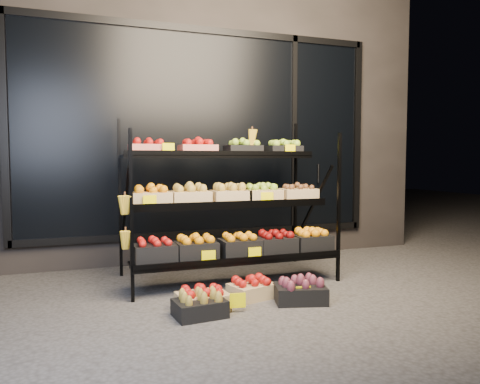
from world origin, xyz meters
name	(u,v)px	position (x,y,z in m)	size (l,w,h in m)	color
ground	(250,296)	(0.00, 0.00, 0.00)	(24.00, 24.00, 0.00)	#514F4C
building	(184,123)	(0.00, 2.59, 1.75)	(6.00, 2.08, 3.50)	#2D2826
display_rack	(229,204)	(0.00, 0.60, 0.79)	(2.18, 1.02, 1.68)	black
tag_floor_a	(238,305)	(-0.26, -0.40, 0.06)	(0.13, 0.01, 0.12)	#F6E600
tag_floor_b	(303,298)	(0.33, -0.40, 0.06)	(0.13, 0.01, 0.12)	#F6E600
floor_crate_left	(203,298)	(-0.51, -0.23, 0.09)	(0.42, 0.33, 0.20)	tan
floor_crate_midleft	(200,305)	(-0.58, -0.39, 0.09)	(0.42, 0.33, 0.20)	black
floor_crate_midright	(252,288)	(-0.01, -0.07, 0.09)	(0.44, 0.37, 0.19)	tan
floor_crate_right	(300,291)	(0.34, -0.32, 0.10)	(0.50, 0.42, 0.21)	black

